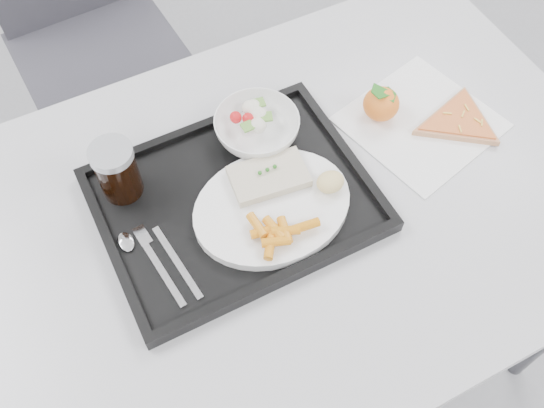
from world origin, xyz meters
The scene contains 14 objects.
table centered at (0.00, 0.30, 0.68)m, with size 1.20×0.80×0.75m.
chair centered at (-0.13, 1.18, 0.54)m, with size 0.44×0.44×0.93m.
tray centered at (-0.08, 0.34, 0.76)m, with size 0.45×0.35×0.03m.
dinner_plate centered at (-0.03, 0.29, 0.77)m, with size 0.27×0.27×0.02m.
fish_fillet centered at (-0.01, 0.34, 0.79)m, with size 0.14×0.09×0.02m.
bread_roll centered at (0.07, 0.28, 0.80)m, with size 0.05×0.05×0.03m.
salad_bowl centered at (0.02, 0.44, 0.79)m, with size 0.15×0.15×0.05m.
cola_glass centered at (-0.24, 0.44, 0.82)m, with size 0.07×0.07×0.11m.
cutlery centered at (-0.24, 0.30, 0.77)m, with size 0.09×0.17×0.01m.
napkin centered at (0.31, 0.34, 0.75)m, with size 0.30×0.29×0.00m.
tangerine centered at (0.25, 0.39, 0.79)m, with size 0.09×0.09×0.07m.
pizza_slice centered at (0.37, 0.31, 0.76)m, with size 0.22×0.22×0.02m.
carrot_pile centered at (-0.05, 0.23, 0.80)m, with size 0.11×0.09×0.02m.
salad_contents centered at (0.02, 0.47, 0.80)m, with size 0.07×0.07×0.02m.
Camera 1 is at (-0.27, -0.18, 1.63)m, focal length 40.00 mm.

